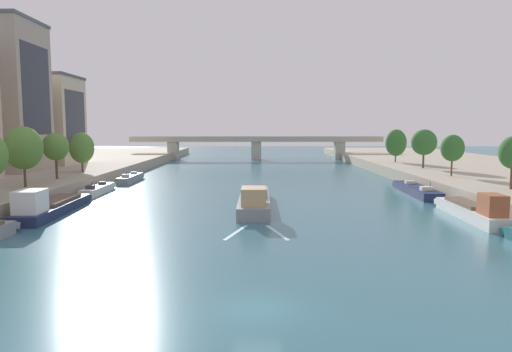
{
  "coord_description": "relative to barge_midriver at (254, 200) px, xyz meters",
  "views": [
    {
      "loc": [
        -0.07,
        -22.68,
        9.22
      ],
      "look_at": [
        0.0,
        46.79,
        1.84
      ],
      "focal_mm": 32.37,
      "sensor_mm": 36.0,
      "label": 1
    }
  ],
  "objects": [
    {
      "name": "ground_plane",
      "position": [
        0.28,
        -29.47,
        -0.95
      ],
      "size": [
        400.0,
        400.0,
        0.0
      ],
      "primitive_type": "plane",
      "color": "#336675"
    },
    {
      "name": "quay_left",
      "position": [
        -41.52,
        25.53,
        0.05
      ],
      "size": [
        36.0,
        170.0,
        2.0
      ],
      "primitive_type": "cube",
      "color": "#A89E89",
      "rests_on": "ground"
    },
    {
      "name": "quay_right",
      "position": [
        42.09,
        25.53,
        0.05
      ],
      "size": [
        36.0,
        170.0,
        2.0
      ],
      "primitive_type": "cube",
      "color": "#A89E89",
      "rests_on": "ground"
    },
    {
      "name": "barge_midriver",
      "position": [
        0.0,
        0.0,
        0.0
      ],
      "size": [
        3.52,
        18.47,
        3.06
      ],
      "color": "gray",
      "rests_on": "ground"
    },
    {
      "name": "wake_behind_barge",
      "position": [
        0.26,
        -12.5,
        -0.94
      ],
      "size": [
        5.6,
        5.89,
        0.03
      ],
      "color": "#A5D1DB",
      "rests_on": "ground"
    },
    {
      "name": "moored_boat_left_lone",
      "position": [
        -21.61,
        -4.15,
        -0.03
      ],
      "size": [
        3.73,
        16.08,
        3.22
      ],
      "color": "#1E284C",
      "rests_on": "ground"
    },
    {
      "name": "moored_boat_left_midway",
      "position": [
        -21.91,
        11.74,
        -0.41
      ],
      "size": [
        1.9,
        10.64,
        2.12
      ],
      "color": "silver",
      "rests_on": "ground"
    },
    {
      "name": "moored_boat_left_end",
      "position": [
        -21.04,
        25.43,
        -0.36
      ],
      "size": [
        1.91,
        11.24,
        2.22
      ],
      "color": "gray",
      "rests_on": "ground"
    },
    {
      "name": "moored_boat_right_end",
      "position": [
        21.92,
        -6.7,
        -0.01
      ],
      "size": [
        2.93,
        14.29,
        3.15
      ],
      "color": "silver",
      "rests_on": "ground"
    },
    {
      "name": "moored_boat_right_upstream",
      "position": [
        22.4,
        11.15,
        -0.39
      ],
      "size": [
        3.14,
        15.31,
        2.19
      ],
      "color": "#1E284C",
      "rests_on": "ground"
    },
    {
      "name": "tree_left_midway",
      "position": [
        -27.72,
        3.18,
        5.77
      ],
      "size": [
        4.44,
        4.44,
        7.32
      ],
      "color": "brown",
      "rests_on": "quay_left"
    },
    {
      "name": "tree_left_nearest",
      "position": [
        -27.67,
        11.96,
        5.54
      ],
      "size": [
        3.56,
        3.56,
        6.45
      ],
      "color": "brown",
      "rests_on": "quay_left"
    },
    {
      "name": "tree_left_end_of_row",
      "position": [
        -27.81,
        21.93,
        4.95
      ],
      "size": [
        3.89,
        3.89,
        6.38
      ],
      "color": "brown",
      "rests_on": "quay_left"
    },
    {
      "name": "tree_right_midway",
      "position": [
        29.21,
        15.86,
        5.18
      ],
      "size": [
        3.37,
        3.37,
        6.12
      ],
      "color": "brown",
      "rests_on": "quay_right"
    },
    {
      "name": "tree_right_third",
      "position": [
        29.79,
        29.1,
        5.6
      ],
      "size": [
        4.4,
        4.4,
        6.83
      ],
      "color": "brown",
      "rests_on": "quay_right"
    },
    {
      "name": "tree_right_far",
      "position": [
        29.09,
        43.07,
        5.05
      ],
      "size": [
        4.25,
        4.25,
        6.77
      ],
      "color": "brown",
      "rests_on": "quay_right"
    },
    {
      "name": "building_left_tall",
      "position": [
        -40.65,
        23.54,
        13.3
      ],
      "size": [
        10.89,
        12.18,
        24.48
      ],
      "color": "#A89989",
      "rests_on": "quay_left"
    },
    {
      "name": "building_left_middle",
      "position": [
        -40.65,
        38.58,
        9.69
      ],
      "size": [
        11.51,
        12.28,
        17.25
      ],
      "color": "beige",
      "rests_on": "quay_left"
    },
    {
      "name": "bridge_far",
      "position": [
        0.28,
        79.97,
        3.35
      ],
      "size": [
        71.61,
        4.4,
        6.57
      ],
      "color": "#ADA899",
      "rests_on": "ground"
    }
  ]
}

